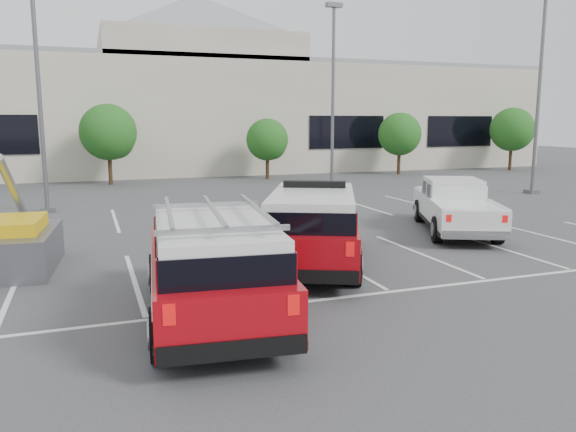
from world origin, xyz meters
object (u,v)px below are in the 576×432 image
object	(u,v)px
tree_far_right	(513,131)
utility_rig	(7,248)
light_pole_left	(39,87)
light_pole_mid	(333,96)
white_pickup	(455,211)
convention_building	(171,109)
tree_right	(400,136)
ladder_suv	(213,274)
tree_mid_left	(110,134)
tree_mid_right	(268,141)
light_pole_right	(539,94)
fire_chief_suv	(313,232)

from	to	relation	value
tree_far_right	utility_rig	world-z (taller)	tree_far_right
tree_far_right	light_pole_left	world-z (taller)	light_pole_left
light_pole_mid	white_pickup	world-z (taller)	light_pole_mid
convention_building	tree_right	size ratio (longest dim) A/B	13.58
tree_far_right	ladder_suv	distance (m)	38.73
light_pole_left	tree_mid_left	bearing A→B (deg)	72.90
light_pole_mid	tree_mid_right	bearing A→B (deg)	107.52
white_pickup	utility_rig	size ratio (longest dim) A/B	1.68
utility_rig	light_pole_mid	bearing A→B (deg)	47.11
light_pole_right	light_pole_left	bearing A→B (deg)	175.24
convention_building	tree_mid_left	xyz separation A→B (m)	(-5.09, -9.82, -1.68)
tree_far_right	utility_rig	xyz separation A→B (m)	(-33.47, -19.95, -2.43)
convention_building	light_pole_mid	distance (m)	17.27
tree_mid_left	white_pickup	distance (m)	22.24
tree_right	ladder_suv	size ratio (longest dim) A/B	0.74
light_pole_mid	fire_chief_suv	bearing A→B (deg)	-115.78
light_pole_left	utility_rig	bearing A→B (deg)	-92.16
tree_right	white_pickup	size ratio (longest dim) A/B	0.71
white_pickup	light_pole_right	bearing A→B (deg)	59.84
convention_building	light_pole_left	world-z (taller)	convention_building
light_pole_right	fire_chief_suv	world-z (taller)	light_pole_right
tree_far_right	ladder_suv	bearing A→B (deg)	-139.14
light_pole_right	tree_right	bearing A→B (deg)	94.31
convention_building	white_pickup	size ratio (longest dim) A/B	9.66
tree_mid_left	tree_mid_right	world-z (taller)	tree_mid_left
fire_chief_suv	light_pole_right	bearing A→B (deg)	55.70
tree_far_right	convention_building	bearing A→B (deg)	158.49
light_pole_mid	light_pole_right	xyz separation A→B (m)	(9.00, -6.00, 0.00)
convention_building	tree_mid_right	size ratio (longest dim) A/B	15.04
tree_mid_left	fire_chief_suv	size ratio (longest dim) A/B	0.73
utility_rig	convention_building	bearing A→B (deg)	78.95
tree_far_right	light_pole_left	distance (m)	34.65
tree_mid_right	light_pole_right	bearing A→B (deg)	-47.83
tree_mid_left	ladder_suv	size ratio (longest dim) A/B	0.81
fire_chief_suv	utility_rig	size ratio (longest dim) A/B	1.80
ladder_suv	convention_building	bearing A→B (deg)	89.06
convention_building	utility_rig	distance (m)	31.24
tree_mid_left	tree_far_right	xyz separation A→B (m)	(30.00, 0.00, 0.00)
tree_mid_right	tree_right	bearing A→B (deg)	0.00
tree_mid_left	tree_right	world-z (taller)	tree_mid_left
light_pole_mid	ladder_suv	bearing A→B (deg)	-120.10
tree_right	light_pole_right	xyz separation A→B (m)	(0.91, -12.05, 2.41)
fire_chief_suv	tree_mid_left	bearing A→B (deg)	125.66
convention_building	tree_mid_right	bearing A→B (deg)	-63.43
convention_building	tree_mid_right	xyz separation A→B (m)	(4.91, -9.82, -2.22)
convention_building	fire_chief_suv	bearing A→B (deg)	-91.61
tree_mid_right	ladder_suv	xyz separation A→B (m)	(-9.25, -25.30, -1.59)
convention_building	light_pole_right	world-z (taller)	convention_building
white_pickup	fire_chief_suv	bearing A→B (deg)	-133.57
light_pole_left	utility_rig	size ratio (longest dim) A/B	2.77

